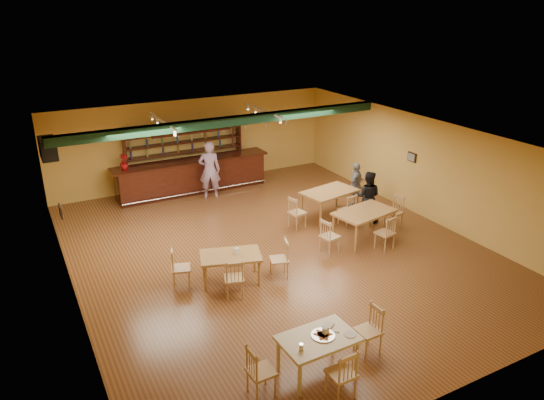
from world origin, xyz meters
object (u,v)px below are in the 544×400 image
dining_table_b (329,204)px  near_table (318,354)px  patron_bar (210,170)px  dining_table_d (364,225)px  dining_table_c (231,268)px  bar_counter (192,176)px  patron_right_a (368,196)px

dining_table_b → near_table: 6.98m
dining_table_b → patron_bar: bearing=118.9°
dining_table_d → dining_table_c: bearing=174.8°
bar_counter → dining_table_b: bar_counter is taller
near_table → patron_bar: (1.48, 8.83, 0.60)m
near_table → dining_table_b: bearing=53.1°
dining_table_c → patron_right_a: (4.96, 1.32, 0.43)m
dining_table_c → patron_bar: (1.57, 5.26, 0.61)m
dining_table_d → dining_table_b: bearing=78.1°
dining_table_c → dining_table_d: dining_table_d is taller
bar_counter → dining_table_d: bar_counter is taller
bar_counter → dining_table_c: (-1.25, -6.09, -0.22)m
dining_table_b → dining_table_d: (-0.05, -1.76, 0.00)m
dining_table_c → patron_bar: 5.53m
dining_table_c → patron_right_a: size_ratio=0.90×
patron_right_a → dining_table_c: bearing=58.9°
dining_table_d → near_table: size_ratio=1.23×
patron_right_a → dining_table_d: bearing=92.3°
dining_table_b → patron_right_a: 1.19m
bar_counter → dining_table_d: bearing=-63.5°
near_table → bar_counter: bearing=81.9°
dining_table_c → near_table: size_ratio=1.03×
bar_counter → near_table: bar_counter is taller
dining_table_b → dining_table_c: dining_table_b is taller
bar_counter → dining_table_b: (2.91, -3.97, -0.15)m
patron_right_a → near_table: bearing=89.1°
dining_table_c → dining_table_d: (4.10, 0.36, 0.07)m
dining_table_b → patron_right_a: bearing=-55.5°
dining_table_c → near_table: (0.09, -3.56, 0.01)m
patron_bar → patron_right_a: 5.21m
dining_table_b → patron_right_a: patron_right_a is taller
dining_table_d → patron_bar: 5.55m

